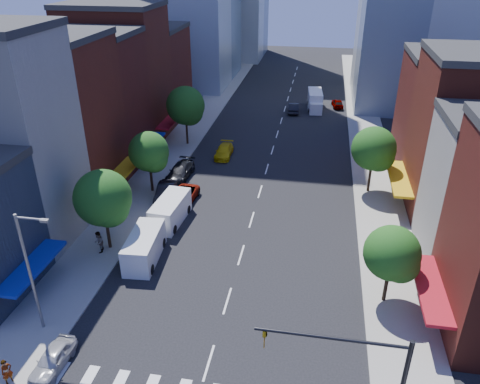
# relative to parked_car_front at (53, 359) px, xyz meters

# --- Properties ---
(ground) EXTENTS (220.00, 220.00, 0.00)m
(ground) POSITION_rel_parked_car_front_xyz_m (9.50, 2.00, -0.66)
(ground) COLOR black
(ground) RESTS_ON ground
(sidewalk_left) EXTENTS (5.00, 120.00, 0.15)m
(sidewalk_left) POSITION_rel_parked_car_front_xyz_m (-3.00, 42.00, -0.59)
(sidewalk_left) COLOR gray
(sidewalk_left) RESTS_ON ground
(sidewalk_right) EXTENTS (5.00, 120.00, 0.15)m
(sidewalk_right) POSITION_rel_parked_car_front_xyz_m (22.00, 42.00, -0.59)
(sidewalk_right) COLOR gray
(sidewalk_right) RESTS_ON ground
(bldg_left_2) EXTENTS (12.00, 9.00, 16.00)m
(bldg_left_2) POSITION_rel_parked_car_front_xyz_m (-11.50, 22.50, 7.34)
(bldg_left_2) COLOR #571D14
(bldg_left_2) RESTS_ON ground
(bldg_left_3) EXTENTS (12.00, 8.00, 15.00)m
(bldg_left_3) POSITION_rel_parked_car_front_xyz_m (-11.50, 31.00, 6.84)
(bldg_left_3) COLOR #511D14
(bldg_left_3) RESTS_ON ground
(bldg_left_4) EXTENTS (12.00, 9.00, 17.00)m
(bldg_left_4) POSITION_rel_parked_car_front_xyz_m (-11.50, 39.50, 7.84)
(bldg_left_4) COLOR #571D14
(bldg_left_4) RESTS_ON ground
(bldg_left_5) EXTENTS (12.00, 10.00, 13.00)m
(bldg_left_5) POSITION_rel_parked_car_front_xyz_m (-11.50, 49.00, 5.84)
(bldg_left_5) COLOR #511D14
(bldg_left_5) RESTS_ON ground
(bldg_right_3) EXTENTS (12.00, 10.00, 13.00)m
(bldg_right_3) POSITION_rel_parked_car_front_xyz_m (30.50, 36.00, 5.84)
(bldg_right_3) COLOR #511D14
(bldg_right_3) RESTS_ON ground
(streetlight) EXTENTS (2.25, 0.25, 9.00)m
(streetlight) POSITION_rel_parked_car_front_xyz_m (-2.31, 3.00, 4.61)
(streetlight) COLOR slate
(streetlight) RESTS_ON sidewalk_left
(tree_left_near) EXTENTS (4.80, 4.80, 7.30)m
(tree_left_near) POSITION_rel_parked_car_front_xyz_m (-1.85, 12.92, 4.20)
(tree_left_near) COLOR black
(tree_left_near) RESTS_ON sidewalk_left
(tree_left_mid) EXTENTS (4.20, 4.20, 6.65)m
(tree_left_mid) POSITION_rel_parked_car_front_xyz_m (-1.85, 23.92, 3.86)
(tree_left_mid) COLOR black
(tree_left_mid) RESTS_ON sidewalk_left
(tree_left_far) EXTENTS (5.00, 5.00, 7.75)m
(tree_left_far) POSITION_rel_parked_car_front_xyz_m (-1.85, 37.92, 4.54)
(tree_left_far) COLOR black
(tree_left_far) RESTS_ON sidewalk_left
(tree_right_near) EXTENTS (4.00, 4.00, 6.20)m
(tree_right_near) POSITION_rel_parked_car_front_xyz_m (21.15, 9.92, 3.53)
(tree_right_near) COLOR black
(tree_right_near) RESTS_ON sidewalk_right
(tree_right_far) EXTENTS (4.60, 4.60, 7.20)m
(tree_right_far) POSITION_rel_parked_car_front_xyz_m (21.15, 27.92, 4.20)
(tree_right_far) COLOR black
(tree_right_far) RESTS_ON sidewalk_right
(parked_car_front) EXTENTS (1.66, 3.92, 1.32)m
(parked_car_front) POSITION_rel_parked_car_front_xyz_m (0.00, 0.00, 0.00)
(parked_car_front) COLOR #A2A3A7
(parked_car_front) RESTS_ON ground
(parked_car_second) EXTENTS (2.24, 5.08, 1.62)m
(parked_car_second) POSITION_rel_parked_car_front_xyz_m (0.00, 22.65, 0.15)
(parked_car_second) COLOR black
(parked_car_second) RESTS_ON ground
(parked_car_third) EXTENTS (2.55, 5.09, 1.38)m
(parked_car_third) POSITION_rel_parked_car_front_xyz_m (2.00, 22.28, 0.03)
(parked_car_third) COLOR #999999
(parked_car_third) RESTS_ON ground
(parked_car_rear) EXTENTS (2.52, 5.53, 1.57)m
(parked_car_rear) POSITION_rel_parked_car_front_xyz_m (0.00, 27.95, 0.12)
(parked_car_rear) COLOR black
(parked_car_rear) RESTS_ON ground
(cargo_van_near) EXTENTS (2.67, 5.83, 2.42)m
(cargo_van_near) POSITION_rel_parked_car_front_xyz_m (1.61, 11.89, 0.54)
(cargo_van_near) COLOR silver
(cargo_van_near) RESTS_ON ground
(cargo_van_far) EXTENTS (2.65, 5.80, 2.41)m
(cargo_van_far) POSITION_rel_parked_car_front_xyz_m (1.88, 18.20, 0.53)
(cargo_van_far) COLOR white
(cargo_van_far) RESTS_ON ground
(taxi) EXTENTS (2.05, 4.79, 1.38)m
(taxi) POSITION_rel_parked_car_front_xyz_m (3.68, 34.88, 0.03)
(taxi) COLOR #D8BD0B
(taxi) RESTS_ON ground
(traffic_car_oncoming) EXTENTS (1.96, 4.73, 1.52)m
(traffic_car_oncoming) POSITION_rel_parked_car_front_xyz_m (11.00, 54.43, 0.10)
(traffic_car_oncoming) COLOR black
(traffic_car_oncoming) RESTS_ON ground
(traffic_car_far) EXTENTS (2.12, 4.18, 1.36)m
(traffic_car_far) POSITION_rel_parked_car_front_xyz_m (18.00, 58.41, 0.02)
(traffic_car_far) COLOR #999999
(traffic_car_far) RESTS_ON ground
(box_truck) EXTENTS (2.68, 7.23, 2.85)m
(box_truck) POSITION_rel_parked_car_front_xyz_m (14.31, 56.82, 0.69)
(box_truck) COLOR silver
(box_truck) RESTS_ON ground
(pedestrian_near) EXTENTS (0.69, 0.77, 1.77)m
(pedestrian_near) POSITION_rel_parked_car_front_xyz_m (-1.95, -1.66, 0.37)
(pedestrian_near) COLOR #999999
(pedestrian_near) RESTS_ON sidewalk_left
(pedestrian_far) EXTENTS (0.96, 1.12, 1.98)m
(pedestrian_far) POSITION_rel_parked_car_front_xyz_m (-2.55, 12.15, 0.48)
(pedestrian_far) COLOR #999999
(pedestrian_far) RESTS_ON sidewalk_left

